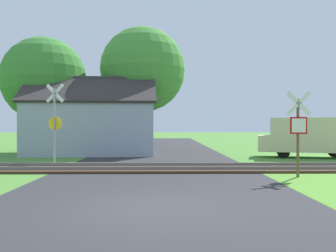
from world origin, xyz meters
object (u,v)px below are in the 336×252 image
(house, at_px, (93,126))
(tree_left, at_px, (44,80))
(tree_center, at_px, (143,70))
(stop_sign_near, at_px, (298,128))
(crossing_sign_far, at_px, (55,120))
(mail_truck, at_px, (306,136))

(house, distance_m, tree_left, 4.91)
(tree_center, bearing_deg, stop_sign_near, -65.32)
(crossing_sign_far, xyz_separation_m, tree_center, (3.59, 9.33, 3.68))
(crossing_sign_far, height_order, house, house)
(crossing_sign_far, distance_m, tree_center, 10.65)
(crossing_sign_far, xyz_separation_m, mail_truck, (13.08, 3.55, -0.86))
(stop_sign_near, relative_size, crossing_sign_far, 0.82)
(house, distance_m, mail_truck, 12.97)
(crossing_sign_far, relative_size, mail_truck, 0.72)
(stop_sign_near, relative_size, house, 0.37)
(stop_sign_near, xyz_separation_m, mail_truck, (3.28, 7.75, -0.50))
(crossing_sign_far, height_order, tree_left, tree_left)
(crossing_sign_far, xyz_separation_m, tree_left, (-3.02, 8.04, 2.81))
(house, bearing_deg, tree_left, 155.64)
(tree_center, bearing_deg, tree_left, -168.96)
(crossing_sign_far, height_order, tree_center, tree_center)
(tree_left, bearing_deg, mail_truck, -15.58)
(tree_center, xyz_separation_m, tree_left, (-6.61, -1.29, -0.87))
(mail_truck, bearing_deg, crossing_sign_far, 119.94)
(crossing_sign_far, height_order, mail_truck, crossing_sign_far)
(crossing_sign_far, distance_m, mail_truck, 13.58)
(house, xyz_separation_m, mail_truck, (12.57, -3.13, -0.53))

